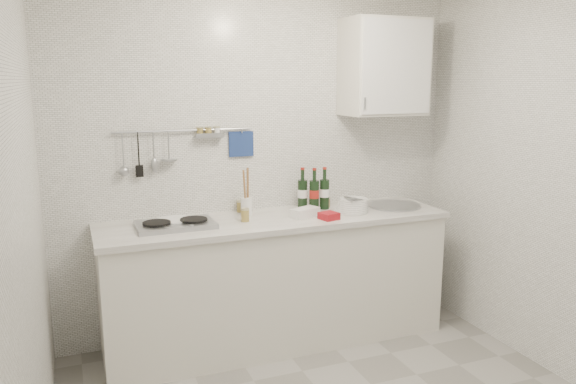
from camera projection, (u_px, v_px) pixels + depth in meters
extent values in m
cube|color=silver|center=(262.00, 165.00, 4.11)|extent=(3.00, 0.02, 2.50)
cube|color=silver|center=(26.00, 232.00, 2.30)|extent=(0.02, 2.80, 2.50)
cube|color=silver|center=(573.00, 183.00, 3.38)|extent=(0.02, 2.80, 2.50)
cube|color=silver|center=(277.00, 283.00, 4.00)|extent=(2.40, 0.60, 0.88)
cube|color=silver|center=(276.00, 220.00, 3.91)|extent=(2.44, 0.64, 0.04)
cube|color=black|center=(276.00, 332.00, 4.09)|extent=(2.34, 0.52, 0.10)
cube|color=#93969B|center=(176.00, 225.00, 3.65)|extent=(0.50, 0.32, 0.03)
cylinder|color=black|center=(157.00, 223.00, 3.60)|extent=(0.18, 0.18, 0.01)
cylinder|color=black|center=(194.00, 220.00, 3.69)|extent=(0.18, 0.18, 0.01)
cylinder|color=#93969B|center=(394.00, 205.00, 4.24)|extent=(0.40, 0.40, 0.02)
cylinder|color=#93969B|center=(394.00, 213.00, 4.26)|extent=(0.34, 0.34, 0.10)
cylinder|color=#93969B|center=(183.00, 131.00, 3.82)|extent=(0.95, 0.02, 0.02)
cube|color=navy|center=(241.00, 144.00, 4.01)|extent=(0.18, 0.02, 0.18)
cube|color=silver|center=(384.00, 67.00, 4.14)|extent=(0.60, 0.35, 0.70)
cube|color=white|center=(397.00, 67.00, 3.97)|extent=(0.56, 0.01, 0.66)
cylinder|color=#93969B|center=(365.00, 103.00, 3.92)|extent=(0.01, 0.01, 0.08)
cylinder|color=#44569A|center=(173.00, 223.00, 3.71)|extent=(0.24, 0.24, 0.01)
cylinder|color=#44569A|center=(174.00, 221.00, 3.72)|extent=(0.24, 0.24, 0.01)
cylinder|color=#44569A|center=(175.00, 219.00, 3.72)|extent=(0.23, 0.23, 0.01)
cylinder|color=white|center=(351.00, 211.00, 4.05)|extent=(0.24, 0.24, 0.01)
cylinder|color=white|center=(351.00, 209.00, 4.06)|extent=(0.24, 0.24, 0.01)
cylinder|color=white|center=(352.00, 208.00, 4.06)|extent=(0.23, 0.23, 0.01)
cylinder|color=white|center=(352.00, 206.00, 4.06)|extent=(0.23, 0.23, 0.01)
cylinder|color=white|center=(353.00, 204.00, 4.07)|extent=(0.22, 0.22, 0.01)
cylinder|color=white|center=(353.00, 203.00, 4.07)|extent=(0.21, 0.21, 0.01)
cylinder|color=white|center=(354.00, 201.00, 4.07)|extent=(0.21, 0.21, 0.01)
cylinder|color=white|center=(354.00, 199.00, 4.08)|extent=(0.20, 0.20, 0.01)
cube|color=white|center=(305.00, 212.00, 3.92)|extent=(0.23, 0.17, 0.06)
cube|color=#B4141F|center=(329.00, 216.00, 3.85)|extent=(0.14, 0.14, 0.05)
cylinder|color=white|center=(247.00, 207.00, 3.95)|extent=(0.08, 0.08, 0.12)
cylinder|color=#986A3D|center=(248.00, 185.00, 3.93)|extent=(0.03, 0.06, 0.25)
cylinder|color=#986A3D|center=(244.00, 186.00, 3.93)|extent=(0.02, 0.05, 0.23)
cylinder|color=olive|center=(241.00, 207.00, 4.06)|extent=(0.06, 0.06, 0.07)
cylinder|color=tan|center=(241.00, 201.00, 4.05)|extent=(0.06, 0.06, 0.01)
cylinder|color=olive|center=(326.00, 203.00, 4.21)|extent=(0.07, 0.07, 0.07)
cylinder|color=tan|center=(326.00, 198.00, 4.20)|extent=(0.07, 0.07, 0.01)
cylinder|color=olive|center=(326.00, 203.00, 4.20)|extent=(0.05, 0.05, 0.06)
cylinder|color=tan|center=(326.00, 199.00, 4.19)|extent=(0.06, 0.06, 0.01)
cylinder|color=olive|center=(245.00, 216.00, 3.78)|extent=(0.06, 0.06, 0.08)
cylinder|color=tan|center=(245.00, 209.00, 3.78)|extent=(0.06, 0.06, 0.01)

